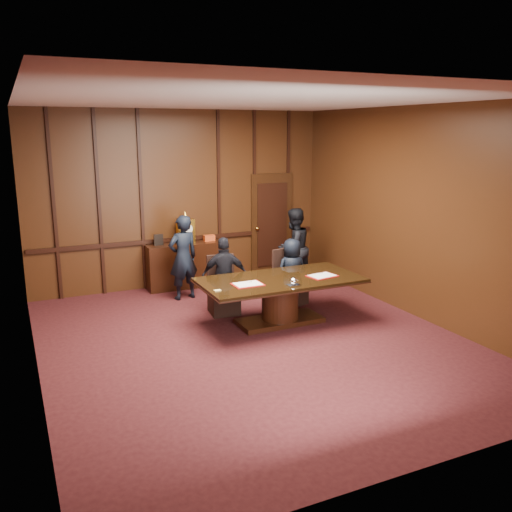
{
  "coord_description": "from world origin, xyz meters",
  "views": [
    {
      "loc": [
        -3.16,
        -6.92,
        3.09
      ],
      "look_at": [
        0.52,
        1.06,
        1.05
      ],
      "focal_mm": 38.0,
      "sensor_mm": 36.0,
      "label": 1
    }
  ],
  "objects": [
    {
      "name": "chair_right",
      "position": [
        1.37,
        1.45,
        0.29
      ],
      "size": [
        0.58,
        0.58,
        0.99
      ],
      "rotation": [
        0.0,
        0.0,
        0.25
      ],
      "color": "black",
      "rests_on": "ground"
    },
    {
      "name": "signatory_left",
      "position": [
        0.08,
        1.37,
        0.67
      ],
      "size": [
        0.85,
        0.51,
        1.35
      ],
      "primitive_type": "imported",
      "rotation": [
        0.0,
        0.0,
        2.89
      ],
      "color": "black",
      "rests_on": "ground"
    },
    {
      "name": "chair_left",
      "position": [
        0.08,
        1.45,
        0.29
      ],
      "size": [
        0.53,
        0.53,
        0.99
      ],
      "rotation": [
        0.0,
        0.0,
        -0.12
      ],
      "color": "black",
      "rests_on": "ground"
    },
    {
      "name": "conference_table",
      "position": [
        0.73,
        0.57,
        0.51
      ],
      "size": [
        2.62,
        1.32,
        0.76
      ],
      "color": "black",
      "rests_on": "ground"
    },
    {
      "name": "folder_right",
      "position": [
        1.41,
        0.4,
        0.77
      ],
      "size": [
        0.51,
        0.4,
        0.02
      ],
      "rotation": [
        0.0,
        0.0,
        0.17
      ],
      "color": "#AD1310",
      "rests_on": "conference_table"
    },
    {
      "name": "sideboard",
      "position": [
        0.0,
        3.26,
        0.49
      ],
      "size": [
        1.6,
        0.45,
        1.54
      ],
      "color": "black",
      "rests_on": "ground"
    },
    {
      "name": "room",
      "position": [
        0.07,
        0.14,
        1.72
      ],
      "size": [
        7.0,
        7.04,
        3.5
      ],
      "color": "black",
      "rests_on": "ground"
    },
    {
      "name": "inkstand",
      "position": [
        0.73,
        0.12,
        0.81
      ],
      "size": [
        0.2,
        0.14,
        0.12
      ],
      "color": "white",
      "rests_on": "conference_table"
    },
    {
      "name": "witness_left",
      "position": [
        -0.3,
        2.51,
        0.79
      ],
      "size": [
        0.64,
        0.48,
        1.59
      ],
      "primitive_type": "imported",
      "rotation": [
        0.0,
        0.0,
        3.32
      ],
      "color": "black",
      "rests_on": "ground"
    },
    {
      "name": "folder_left",
      "position": [
        0.1,
        0.45,
        0.77
      ],
      "size": [
        0.46,
        0.33,
        0.02
      ],
      "rotation": [
        0.0,
        0.0,
        0.01
      ],
      "color": "#AD1310",
      "rests_on": "conference_table"
    },
    {
      "name": "witness_right",
      "position": [
        1.96,
        2.37,
        0.8
      ],
      "size": [
        0.92,
        0.81,
        1.6
      ],
      "primitive_type": "imported",
      "rotation": [
        0.0,
        0.0,
        3.44
      ],
      "color": "black",
      "rests_on": "ground"
    },
    {
      "name": "notepad",
      "position": [
        -0.44,
        0.34,
        0.77
      ],
      "size": [
        0.1,
        0.07,
        0.01
      ],
      "primitive_type": "cube",
      "rotation": [
        0.0,
        0.0,
        0.03
      ],
      "color": "#E0BF6D",
      "rests_on": "conference_table"
    },
    {
      "name": "signatory_right",
      "position": [
        1.38,
        1.37,
        0.61
      ],
      "size": [
        0.6,
        0.39,
        1.22
      ],
      "primitive_type": "imported",
      "rotation": [
        0.0,
        0.0,
        3.13
      ],
      "color": "black",
      "rests_on": "ground"
    }
  ]
}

